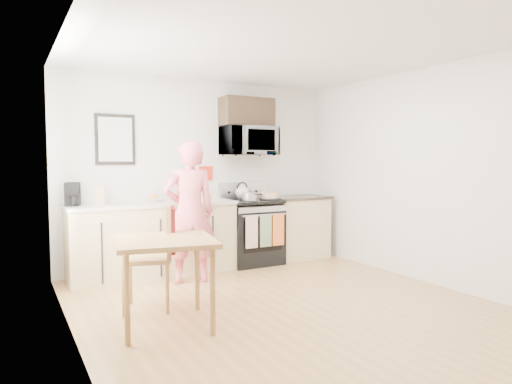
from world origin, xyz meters
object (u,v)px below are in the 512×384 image
chair (163,241)px  cake (270,196)px  microwave (248,141)px  dining_table (165,249)px  range (252,233)px  person (189,212)px

chair → cake: (1.96, 1.21, 0.30)m
microwave → dining_table: bearing=-134.1°
range → person: person is taller
range → chair: range is taller
range → chair: size_ratio=1.10×
microwave → chair: bearing=-140.5°
microwave → dining_table: size_ratio=0.88×
cake → person: bearing=-163.2°
dining_table → cake: cake is taller
dining_table → chair: (0.13, 0.50, -0.02)m
dining_table → chair: 0.52m
dining_table → range: bearing=44.3°
dining_table → cake: bearing=39.2°
microwave → person: microwave is taller
microwave → cake: 0.85m
microwave → range: bearing=-89.9°
microwave → person: (-1.15, -0.63, -0.90)m
dining_table → person: bearing=60.9°
range → cake: range is taller
microwave → person: bearing=-151.2°
range → dining_table: range is taller
microwave → cake: (0.23, -0.21, -0.79)m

